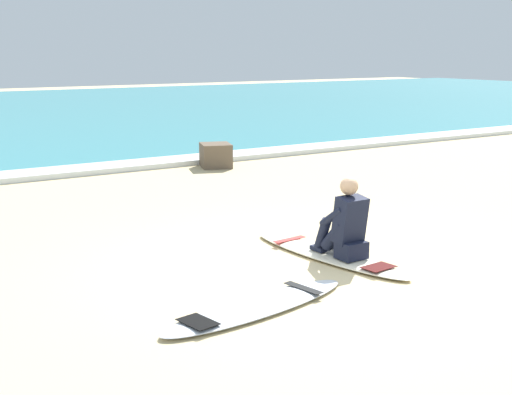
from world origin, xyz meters
name	(u,v)px	position (x,y,z in m)	size (l,w,h in m)	color
ground_plane	(307,270)	(0.00, 0.00, 0.00)	(80.00, 80.00, 0.00)	beige
breaking_foam	(81,170)	(0.00, 7.60, 0.06)	(80.00, 0.90, 0.11)	white
surfboard_main	(328,254)	(0.52, 0.26, 0.04)	(0.78, 2.54, 0.08)	#EFE5C6
surfer_seated	(345,226)	(0.56, 0.01, 0.44)	(0.37, 0.70, 0.95)	black
surfboard_spare_near	(257,306)	(-1.15, -0.74, 0.04)	(2.31, 0.88, 0.08)	silver
shoreline_rock	(216,155)	(2.64, 6.73, 0.25)	(0.61, 0.68, 0.50)	brown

